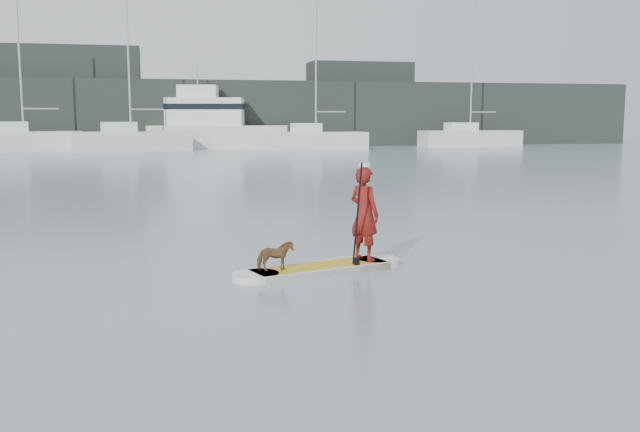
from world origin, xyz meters
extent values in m
plane|color=slate|center=(0.00, 0.00, 0.00)|extent=(140.00, 140.00, 0.00)
cube|color=#C39A12|center=(1.05, -2.68, 0.06)|extent=(2.62, 1.50, 0.12)
cylinder|color=silver|center=(-0.15, -3.05, 0.06)|extent=(0.80, 0.80, 0.12)
cylinder|color=silver|center=(2.24, -2.32, 0.06)|extent=(0.80, 0.80, 0.12)
cube|color=silver|center=(0.94, -2.33, 0.06)|extent=(2.41, 0.79, 0.12)
cube|color=silver|center=(1.16, -3.04, 0.06)|extent=(2.41, 0.79, 0.12)
imported|color=maroon|center=(1.93, -2.41, 0.98)|extent=(0.68, 0.75, 1.71)
cylinder|color=silver|center=(1.93, -2.41, 1.87)|extent=(0.22, 0.22, 0.07)
imported|color=brown|center=(0.20, -2.94, 0.38)|extent=(0.63, 0.33, 0.51)
cylinder|color=black|center=(1.69, -2.81, 1.00)|extent=(0.12, 0.29, 1.89)
cube|color=black|center=(1.69, -2.81, 0.10)|extent=(0.10, 0.05, 0.32)
cube|color=silver|center=(-11.91, 45.52, 0.78)|extent=(9.10, 4.42, 1.57)
cube|color=white|center=(-12.77, 45.37, 1.96)|extent=(2.77, 2.44, 0.78)
cylinder|color=#B7B7BC|center=(-11.91, 45.52, 7.04)|extent=(0.16, 0.16, 10.96)
cylinder|color=#B7B7BC|center=(-10.59, 45.76, 3.35)|extent=(2.66, 0.59, 0.11)
cube|color=silver|center=(-3.68, 44.27, 0.77)|extent=(9.61, 4.38, 1.54)
cube|color=white|center=(-4.60, 44.11, 1.93)|extent=(2.89, 2.41, 0.77)
cylinder|color=#B7B7BC|center=(-3.68, 44.27, 7.50)|extent=(0.15, 0.15, 11.90)
cylinder|color=#B7B7BC|center=(-2.38, 44.49, 3.31)|extent=(2.63, 0.55, 0.11)
cube|color=silver|center=(11.19, 43.25, 0.73)|extent=(8.39, 2.82, 1.46)
cube|color=white|center=(10.35, 43.27, 1.83)|extent=(2.36, 1.93, 0.73)
cylinder|color=#B7B7BC|center=(11.19, 43.25, 6.79)|extent=(0.15, 0.15, 10.65)
cylinder|color=#B7B7BC|center=(12.44, 43.24, 3.13)|extent=(2.51, 0.14, 0.10)
cube|color=silver|center=(26.29, 46.16, 0.73)|extent=(9.29, 2.92, 1.47)
cube|color=white|center=(25.37, 46.14, 1.84)|extent=(2.63, 1.96, 0.73)
cylinder|color=#B7B7BC|center=(26.29, 46.16, 7.56)|extent=(0.15, 0.15, 12.18)
cylinder|color=#B7B7BC|center=(27.55, 46.19, 3.15)|extent=(2.52, 0.16, 0.10)
cube|color=silver|center=(3.65, 48.41, 0.98)|extent=(12.47, 6.09, 1.96)
cube|color=white|center=(2.48, 48.66, 3.15)|extent=(7.05, 4.25, 2.39)
cube|color=white|center=(1.90, 48.78, 4.90)|extent=(3.70, 2.68, 1.09)
cube|color=black|center=(2.48, 48.66, 3.59)|extent=(7.18, 4.35, 0.49)
cylinder|color=#B7B7BC|center=(1.90, 48.78, 6.31)|extent=(0.11, 0.11, 1.74)
cube|color=black|center=(0.00, 53.00, 3.00)|extent=(90.00, 6.00, 6.00)
cube|color=black|center=(-10.00, 54.00, 4.50)|extent=(14.00, 4.00, 9.00)
cube|color=black|center=(18.00, 54.00, 4.00)|extent=(10.00, 4.00, 8.00)
camera|label=1|loc=(-1.69, -14.69, 2.72)|focal=40.00mm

